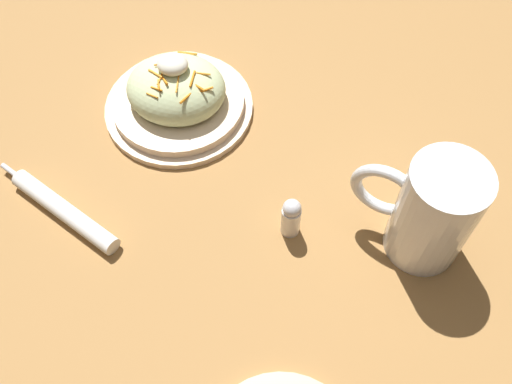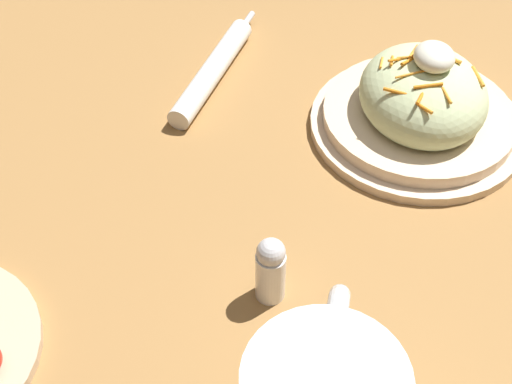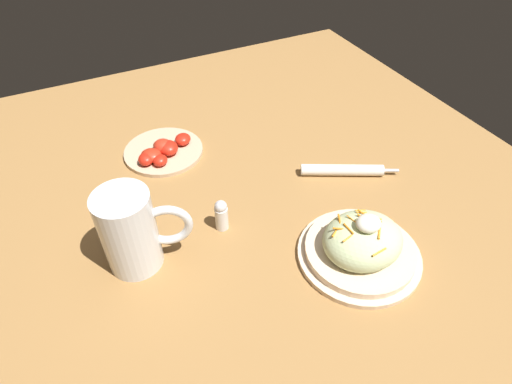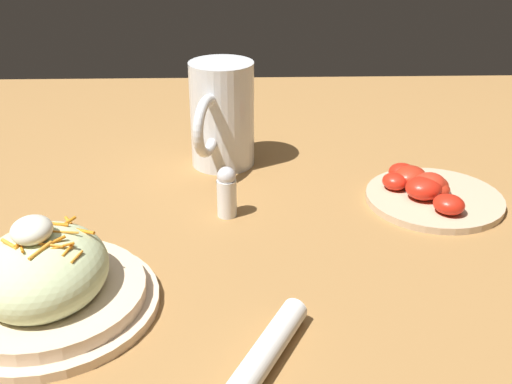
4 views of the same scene
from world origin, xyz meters
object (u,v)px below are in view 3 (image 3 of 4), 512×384
at_px(beer_mug, 132,234).
at_px(salt_shaker, 221,215).
at_px(napkin_roll, 343,170).
at_px(salad_plate, 361,245).
at_px(tomato_plate, 163,150).

height_order(beer_mug, salt_shaker, beer_mug).
relative_size(napkin_roll, salt_shaker, 2.92).
height_order(beer_mug, napkin_roll, beer_mug).
relative_size(salad_plate, salt_shaker, 3.27).
distance_m(beer_mug, tomato_plate, 0.33).
bearing_deg(salad_plate, salt_shaker, -42.63).
xyz_separation_m(salad_plate, salt_shaker, (0.20, -0.19, 0.00)).
relative_size(tomato_plate, salt_shaker, 2.69).
relative_size(salad_plate, tomato_plate, 1.22).
distance_m(napkin_roll, tomato_plate, 0.43).
xyz_separation_m(napkin_roll, salt_shaker, (0.31, 0.03, 0.02)).
bearing_deg(napkin_roll, salt_shaker, 5.34).
height_order(salad_plate, tomato_plate, salad_plate).
bearing_deg(salt_shaker, beer_mug, 3.07).
distance_m(tomato_plate, salt_shaker, 0.29).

